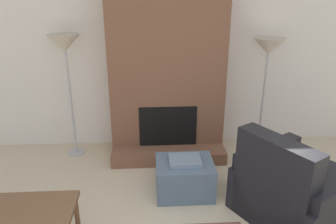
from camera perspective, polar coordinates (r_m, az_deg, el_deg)
The scene contains 7 objects.
wall_back at distance 4.46m, azimuth -0.36°, elevation 10.25°, with size 7.06×0.06×2.60m, color silver.
fireplace at distance 4.21m, azimuth -0.16°, elevation 8.80°, with size 1.47×0.75×2.60m.
ottoman at distance 3.66m, azimuth 2.89°, elevation -11.20°, with size 0.62×0.50×0.43m.
armchair at distance 3.49m, azimuth 20.88°, elevation -12.72°, with size 1.34×1.32×0.94m.
side_table at distance 2.95m, azimuth -22.86°, elevation -16.64°, with size 0.70×0.52×0.50m.
floor_lamp_left at distance 4.24m, azimuth -17.53°, elevation 10.48°, with size 0.39×0.39×1.60m.
floor_lamp_right at distance 4.40m, azimuth 17.09°, elevation 10.07°, with size 0.39×0.39×1.54m.
Camera 1 is at (-0.23, -1.20, 2.18)m, focal length 35.00 mm.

